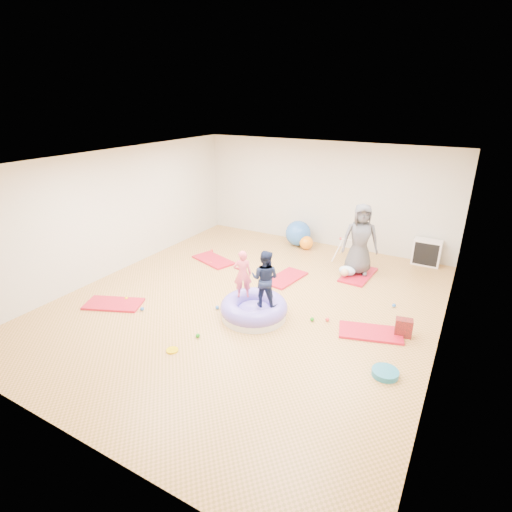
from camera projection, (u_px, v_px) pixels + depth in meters
The scene contains 19 objects.
room at pixel (248, 237), 7.52m from camera, with size 7.01×8.01×2.81m.
gym_mat_front_left at pixel (114, 304), 7.93m from camera, with size 1.10×0.55×0.05m, color red.
gym_mat_mid_left at pixel (213, 260), 10.04m from camera, with size 1.11×0.56×0.05m, color red.
gym_mat_center_back at pixel (286, 278), 9.05m from camera, with size 1.08×0.54×0.05m, color red.
gym_mat_right at pixel (370, 332), 6.97m from camera, with size 1.07×0.54×0.04m, color red.
gym_mat_rear_right at pixel (358, 275), 9.21m from camera, with size 1.15×0.58×0.05m, color red.
inflatable_cushion at pixel (254, 309), 7.47m from camera, with size 1.26×1.26×0.40m.
child_pink at pixel (243, 272), 7.40m from camera, with size 0.34×0.22×0.94m, color #F85465.
child_navy at pixel (265, 276), 7.06m from camera, with size 0.52×0.40×1.06m, color #141B38.
adult_caregiver at pixel (360, 239), 8.97m from camera, with size 0.80×0.52×1.63m, color #444347.
infant at pixel (347, 271), 9.07m from camera, with size 0.38×0.38×0.22m.
ball_pit_balls at pixel (235, 297), 8.16m from camera, with size 4.94×3.52×0.08m.
exercise_ball_blue at pixel (298, 233), 10.98m from camera, with size 0.69×0.69×0.69m, color blue.
exercise_ball_orange at pixel (306, 243), 10.75m from camera, with size 0.37×0.37×0.37m, color orange.
infant_play_gym at pixel (351, 247), 9.92m from camera, with size 0.74×0.70×0.56m.
cube_shelf at pixel (427, 253), 9.71m from camera, with size 0.64×0.32×0.64m.
balance_disc at pixel (385, 373), 5.92m from camera, with size 0.39×0.39×0.09m, color teal.
backpack at pixel (404, 328), 6.86m from camera, with size 0.28×0.17×0.32m, color #A71714.
yellow_toy at pixel (172, 350), 6.50m from camera, with size 0.20×0.20×0.03m, color #E0BB00.
Camera 1 is at (3.61, -6.12, 3.87)m, focal length 28.00 mm.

